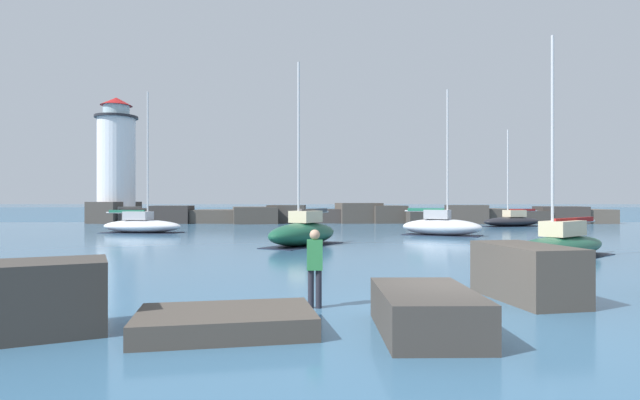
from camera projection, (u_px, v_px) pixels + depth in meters
name	position (u px, v px, depth m)	size (l,w,h in m)	color
ground_plane	(451.00, 320.00, 10.29)	(600.00, 600.00, 0.00)	#3D6B8E
open_sea_beyond	(330.00, 211.00, 114.37)	(400.00, 116.00, 0.01)	#2D5B7F
breakwater_jetty	(341.00, 215.00, 54.48)	(56.44, 6.93, 2.31)	#423D38
lighthouse	(114.00, 168.00, 54.75)	(5.35, 5.35, 13.80)	gray
foreground_rocks	(451.00, 290.00, 10.82)	(18.74, 6.19, 1.38)	#423D38
sailboat_moored_0	(301.00, 232.00, 27.32)	(4.77, 5.97, 9.96)	#195138
sailboat_moored_1	(510.00, 220.00, 47.23)	(6.47, 3.95, 9.16)	black
sailboat_moored_2	(557.00, 245.00, 21.16)	(7.15, 6.49, 9.35)	#195138
sailboat_moored_3	(139.00, 225.00, 37.98)	(6.50, 3.40, 10.76)	white
sailboat_moored_4	(439.00, 226.00, 35.29)	(6.03, 4.58, 10.28)	silver
person_on_rocks	(313.00, 264.00, 11.48)	(0.36, 0.24, 1.81)	#282833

